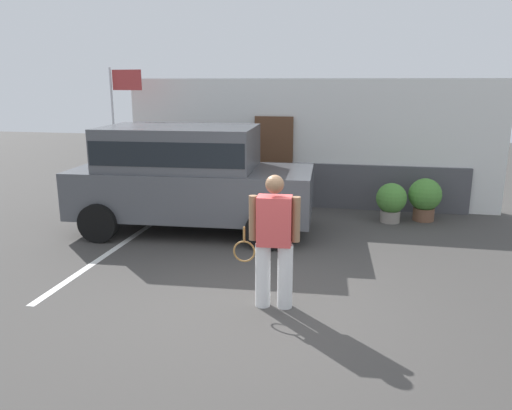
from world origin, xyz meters
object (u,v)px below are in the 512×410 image
object	(u,v)px
tennis_player_man	(274,240)
parked_suv	(188,173)
potted_plant_secondary	(425,197)
potted_plant_by_porch	(391,201)
flag_pole	(120,112)

from	to	relation	value
tennis_player_man	parked_suv	bearing A→B (deg)	-58.10
parked_suv	potted_plant_secondary	bearing A→B (deg)	16.53
potted_plant_by_porch	potted_plant_secondary	distance (m)	0.75
potted_plant_secondary	flag_pole	world-z (taller)	flag_pole
tennis_player_man	flag_pole	size ratio (longest dim) A/B	0.55
potted_plant_by_porch	potted_plant_secondary	xyz separation A→B (m)	(0.70, 0.28, 0.04)
potted_plant_by_porch	flag_pole	distance (m)	6.38
tennis_player_man	potted_plant_secondary	distance (m)	5.37
parked_suv	flag_pole	size ratio (longest dim) A/B	1.48
tennis_player_man	potted_plant_secondary	world-z (taller)	tennis_player_man
tennis_player_man	potted_plant_secondary	xyz separation A→B (m)	(2.42, 4.78, -0.41)
tennis_player_man	potted_plant_secondary	bearing A→B (deg)	-120.85
tennis_player_man	potted_plant_by_porch	xyz separation A→B (m)	(1.72, 4.50, -0.45)
flag_pole	parked_suv	bearing A→B (deg)	-37.36
potted_plant_by_porch	tennis_player_man	bearing A→B (deg)	-110.89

